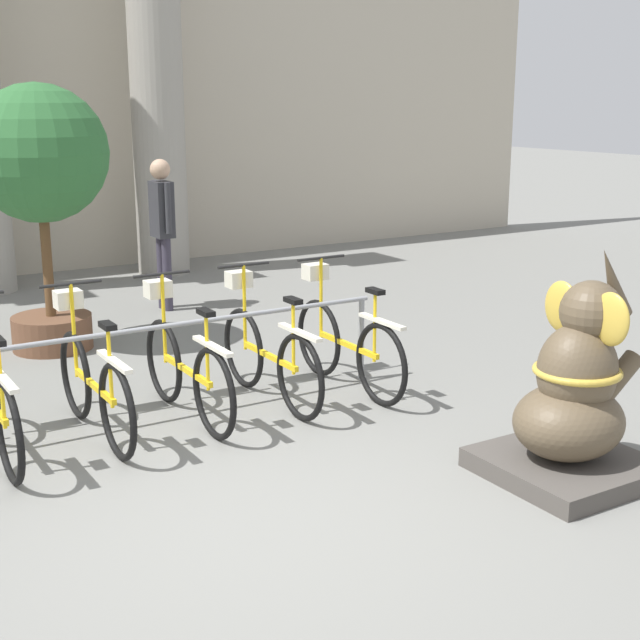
% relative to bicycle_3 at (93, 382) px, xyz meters
% --- Properties ---
extents(ground_plane, '(60.00, 60.00, 0.00)m').
position_rel_bicycle_3_xyz_m(ground_plane, '(0.40, -1.87, -0.42)').
color(ground_plane, slate).
extents(column_right, '(0.92, 0.92, 5.16)m').
position_rel_bicycle_3_xyz_m(column_right, '(2.86, 5.73, 2.20)').
color(column_right, gray).
rests_on(column_right, ground_plane).
extents(bike_rack, '(5.05, 0.05, 0.77)m').
position_rel_bicycle_3_xyz_m(bike_rack, '(0.00, 0.08, 0.21)').
color(bike_rack, gray).
rests_on(bike_rack, ground_plane).
extents(bicycle_3, '(0.48, 1.69, 1.11)m').
position_rel_bicycle_3_xyz_m(bicycle_3, '(0.00, 0.00, 0.00)').
color(bicycle_3, black).
rests_on(bicycle_3, ground_plane).
extents(bicycle_4, '(0.48, 1.69, 1.11)m').
position_rel_bicycle_3_xyz_m(bicycle_4, '(0.74, -0.00, 0.00)').
color(bicycle_4, black).
rests_on(bicycle_4, ground_plane).
extents(bicycle_5, '(0.48, 1.69, 1.11)m').
position_rel_bicycle_3_xyz_m(bicycle_5, '(1.48, 0.00, 0.00)').
color(bicycle_5, black).
rests_on(bicycle_5, ground_plane).
extents(bicycle_6, '(0.48, 1.69, 1.11)m').
position_rel_bicycle_3_xyz_m(bicycle_6, '(2.23, -0.05, 0.00)').
color(bicycle_6, black).
rests_on(bicycle_6, ground_plane).
extents(elephant_statue, '(1.01, 1.01, 1.56)m').
position_rel_bicycle_3_xyz_m(elephant_statue, '(2.51, -2.38, 0.11)').
color(elephant_statue, '#4C4742').
rests_on(elephant_statue, ground_plane).
extents(person_pedestrian, '(0.24, 0.47, 1.79)m').
position_rel_bicycle_3_xyz_m(person_pedestrian, '(2.02, 3.59, 0.66)').
color(person_pedestrian, '#383342').
rests_on(person_pedestrian, ground_plane).
extents(potted_tree, '(1.34, 1.34, 2.63)m').
position_rel_bicycle_3_xyz_m(potted_tree, '(0.38, 2.56, 1.38)').
color(potted_tree, brown).
rests_on(potted_tree, ground_plane).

